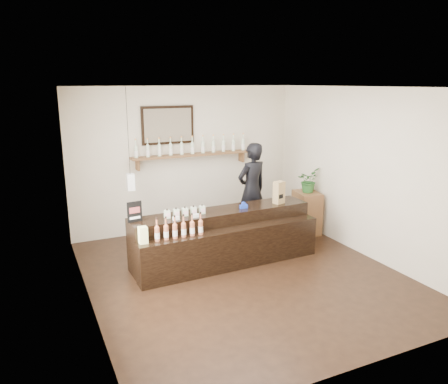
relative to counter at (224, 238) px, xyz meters
The scene contains 10 objects.
ground 0.71m from the counter, 85.75° to the right, with size 5.00×5.00×0.00m, color black.
room_shell 1.43m from the counter, 85.75° to the right, with size 5.00×5.00×5.00m.
back_wall_decor 2.25m from the counter, 93.52° to the left, with size 2.66×0.96×1.69m.
counter is the anchor object (origin of this frame).
promo_sign 1.55m from the counter, behind, with size 0.22×0.05×0.31m.
paper_bag 1.24m from the counter, ahead, with size 0.20×0.17×0.38m.
tape_dispenser 0.62m from the counter, ahead, with size 0.13×0.05×0.11m.
side_cabinet 2.13m from the counter, 16.81° to the left, with size 0.50×0.62×0.82m.
potted_plant 2.23m from the counter, 16.81° to the left, with size 0.42×0.36×0.46m, color #265923.
shopkeeper 1.53m from the counter, 43.47° to the left, with size 0.74×0.48×2.02m, color black.
Camera 1 is at (-2.86, -5.48, 2.87)m, focal length 35.00 mm.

